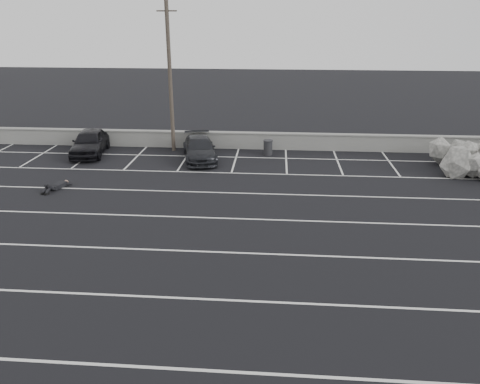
# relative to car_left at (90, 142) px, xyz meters

# --- Properties ---
(ground) EXTENTS (120.00, 120.00, 0.00)m
(ground) POSITION_rel_car_left_xyz_m (7.97, -12.00, -0.76)
(ground) COLOR black
(ground) RESTS_ON ground
(seawall) EXTENTS (50.00, 0.45, 1.06)m
(seawall) POSITION_rel_car_left_xyz_m (7.97, 2.00, -0.21)
(seawall) COLOR gray
(seawall) RESTS_ON ground
(stall_lines) EXTENTS (36.00, 20.05, 0.01)m
(stall_lines) POSITION_rel_car_left_xyz_m (7.89, -7.59, -0.75)
(stall_lines) COLOR silver
(stall_lines) RESTS_ON ground
(car_left) EXTENTS (2.42, 4.65, 1.51)m
(car_left) POSITION_rel_car_left_xyz_m (0.00, 0.00, 0.00)
(car_left) COLOR black
(car_left) RESTS_ON ground
(car_right) EXTENTS (2.80, 4.73, 1.29)m
(car_right) POSITION_rel_car_left_xyz_m (6.86, -0.58, -0.11)
(car_right) COLOR black
(car_right) RESTS_ON ground
(utility_pole) EXTENTS (1.18, 0.24, 8.82)m
(utility_pole) POSITION_rel_car_left_xyz_m (4.92, 1.20, 3.71)
(utility_pole) COLOR #4C4238
(utility_pole) RESTS_ON ground
(trash_bin) EXTENTS (0.69, 0.69, 0.91)m
(trash_bin) POSITION_rel_car_left_xyz_m (10.86, 0.70, -0.29)
(trash_bin) COLOR #272729
(trash_bin) RESTS_ON ground
(person) EXTENTS (2.06, 2.70, 0.45)m
(person) POSITION_rel_car_left_xyz_m (0.68, -5.88, -0.53)
(person) COLOR black
(person) RESTS_ON ground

